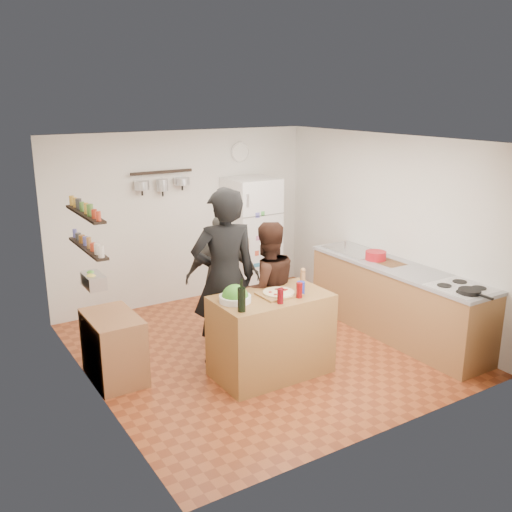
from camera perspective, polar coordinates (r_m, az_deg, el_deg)
room_shell at (r=6.92m, az=-1.26°, el=1.35°), size 4.20×4.20×4.20m
prep_island at (r=6.28m, az=1.52°, el=-7.90°), size 1.25×0.72×0.91m
pizza_board at (r=6.14m, az=2.28°, el=-3.83°), size 0.42×0.34×0.02m
pizza at (r=6.13m, az=2.28°, el=-3.66°), size 0.34×0.34×0.02m
salad_bowl at (r=5.93m, az=-2.11°, el=-4.28°), size 0.33×0.33×0.07m
wine_bottle at (r=5.65m, az=-1.45°, el=-4.39°), size 0.08×0.08×0.24m
wine_glass_near at (r=5.87m, az=2.45°, el=-4.03°), size 0.07×0.07×0.16m
wine_glass_far at (r=6.05m, az=4.35°, el=-3.44°), size 0.07×0.07×0.16m
pepper_mill at (r=6.37m, az=4.69°, el=-2.37°), size 0.06×0.06×0.18m
salt_canister at (r=6.16m, az=4.51°, el=-3.20°), size 0.09×0.09×0.14m
person_left at (r=6.32m, az=-3.17°, el=-2.25°), size 0.83×0.64×2.04m
person_center at (r=6.62m, az=1.08°, el=-3.38°), size 0.87×0.72×1.61m
person_back at (r=7.08m, az=-3.34°, el=-2.25°), size 1.00×0.75×1.58m
counter_run at (r=7.48m, az=13.86°, el=-4.43°), size 0.63×2.63×0.90m
stove_top at (r=6.75m, az=19.86°, el=-3.03°), size 0.60×0.62×0.02m
skillet at (r=6.56m, az=20.58°, el=-3.33°), size 0.24×0.24×0.05m
sink at (r=7.92m, az=9.71°, el=0.49°), size 0.50×0.80×0.03m
cutting_board at (r=7.46m, az=13.09°, el=-0.71°), size 0.30×0.40×0.02m
red_bowl at (r=7.53m, az=11.88°, el=0.04°), size 0.27×0.27×0.11m
fridge at (r=8.62m, az=-0.45°, el=1.87°), size 0.70×0.68×1.80m
wall_clock at (r=8.68m, az=-1.63°, el=10.35°), size 0.30×0.03×0.30m
spice_shelf_lower at (r=5.96m, az=-16.47°, el=0.76°), size 0.12×1.00×0.02m
spice_shelf_upper at (r=5.88m, az=-16.74°, el=4.06°), size 0.12×1.00×0.02m
produce_basket at (r=6.07m, az=-15.94°, el=-2.39°), size 0.18×0.35×0.14m
side_table at (r=6.39m, az=-14.03°, el=-8.85°), size 0.50×0.80×0.73m
pot_rack at (r=8.06m, az=-9.41°, el=8.28°), size 0.90×0.04×0.04m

